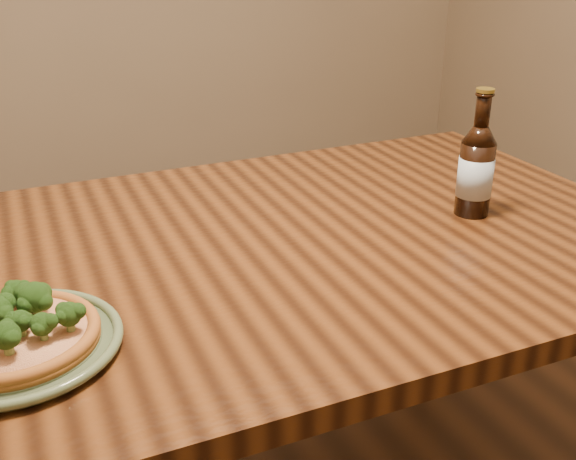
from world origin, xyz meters
name	(u,v)px	position (x,y,z in m)	size (l,w,h in m)	color
table	(233,294)	(0.00, 0.10, 0.66)	(1.60, 0.90, 0.75)	#4F2910
plate	(16,345)	(-0.36, -0.09, 0.76)	(0.28, 0.28, 0.02)	#546546
pizza	(14,331)	(-0.36, -0.08, 0.78)	(0.22, 0.22, 0.07)	#A05D24
beer_bottle	(476,169)	(0.48, 0.06, 0.84)	(0.07, 0.07, 0.25)	black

